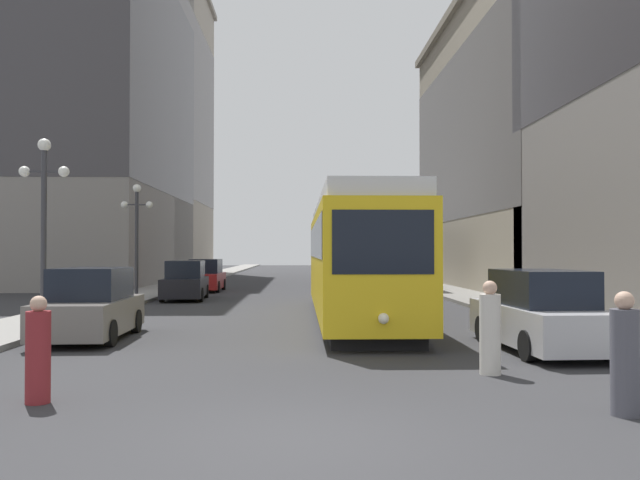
{
  "coord_description": "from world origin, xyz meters",
  "views": [
    {
      "loc": [
        -0.04,
        -7.6,
        2.23
      ],
      "look_at": [
        0.52,
        10.69,
        2.57
      ],
      "focal_mm": 36.2,
      "sensor_mm": 36.0,
      "label": 1
    }
  ],
  "objects": [
    {
      "name": "building_left_corner",
      "position": [
        -15.09,
        38.22,
        13.26
      ],
      "size": [
        12.09,
        21.7,
        25.74
      ],
      "color": "gray",
      "rests_on": "ground"
    },
    {
      "name": "building_left_midblock",
      "position": [
        -14.68,
        51.13,
        14.31
      ],
      "size": [
        11.26,
        22.05,
        27.76
      ],
      "color": "#A89E8E",
      "rests_on": "ground"
    },
    {
      "name": "parked_car_right_far",
      "position": [
        5.38,
        6.81,
        0.84
      ],
      "size": [
        2.0,
        4.77,
        1.82
      ],
      "rotation": [
        0.0,
        0.0,
        3.17
      ],
      "color": "black",
      "rests_on": "ground"
    },
    {
      "name": "sidewalk_left",
      "position": [
        -8.01,
        40.0,
        0.07
      ],
      "size": [
        2.67,
        120.0,
        0.15
      ],
      "primitive_type": "cube",
      "color": "gray",
      "rests_on": "ground"
    },
    {
      "name": "sidewalk_right",
      "position": [
        8.01,
        40.0,
        0.07
      ],
      "size": [
        2.67,
        120.0,
        0.15
      ],
      "primitive_type": "cube",
      "color": "gray",
      "rests_on": "ground"
    },
    {
      "name": "transit_bus",
      "position": [
        5.63,
        31.57,
        1.95
      ],
      "size": [
        2.65,
        11.32,
        3.45
      ],
      "rotation": [
        0.0,
        0.0,
        -0.01
      ],
      "color": "black",
      "rests_on": "ground"
    },
    {
      "name": "lamp_post_left_far",
      "position": [
        -7.28,
        21.13,
        3.52
      ],
      "size": [
        1.41,
        0.36,
        5.08
      ],
      "color": "#333338",
      "rests_on": "sidewalk_left"
    },
    {
      "name": "parked_car_left_mid",
      "position": [
        -5.38,
        9.03,
        0.84
      ],
      "size": [
        1.97,
        4.31,
        1.82
      ],
      "rotation": [
        0.0,
        0.0,
        0.03
      ],
      "color": "black",
      "rests_on": "ground"
    },
    {
      "name": "streetcar",
      "position": [
        1.75,
        13.66,
        2.1
      ],
      "size": [
        2.63,
        15.05,
        3.89
      ],
      "rotation": [
        0.0,
        0.0,
        -0.0
      ],
      "color": "black",
      "rests_on": "ground"
    },
    {
      "name": "pedestrian_crossing_far",
      "position": [
        -3.91,
        2.05,
        0.74
      ],
      "size": [
        0.35,
        0.35,
        1.58
      ],
      "rotation": [
        0.0,
        0.0,
        5.92
      ],
      "color": "maroon",
      "rests_on": "ground"
    },
    {
      "name": "pedestrian_on_sidewalk",
      "position": [
        4.38,
        1.06,
        0.79
      ],
      "size": [
        0.38,
        0.38,
        1.69
      ],
      "rotation": [
        0.0,
        0.0,
        4.93
      ],
      "color": "#4C4C56",
      "rests_on": "ground"
    },
    {
      "name": "lamp_post_left_near",
      "position": [
        -7.28,
        10.79,
        3.64
      ],
      "size": [
        1.41,
        0.36,
        5.29
      ],
      "color": "#333338",
      "rests_on": "sidewalk_left"
    },
    {
      "name": "parked_car_left_far",
      "position": [
        -5.38,
        22.57,
        0.84
      ],
      "size": [
        2.08,
        4.48,
        1.82
      ],
      "rotation": [
        0.0,
        0.0,
        0.06
      ],
      "color": "black",
      "rests_on": "ground"
    },
    {
      "name": "pedestrian_crossing_near",
      "position": [
        3.42,
        4.05,
        0.79
      ],
      "size": [
        0.38,
        0.38,
        1.7
      ],
      "rotation": [
        0.0,
        0.0,
        1.87
      ],
      "color": "beige",
      "rests_on": "ground"
    },
    {
      "name": "building_right_midblock",
      "position": [
        14.55,
        30.92,
        8.85
      ],
      "size": [
        11.0,
        23.72,
        17.25
      ],
      "color": "gray",
      "rests_on": "ground"
    },
    {
      "name": "parked_car_left_near",
      "position": [
        -5.38,
        29.06,
        0.84
      ],
      "size": [
        1.89,
        4.24,
        1.82
      ],
      "rotation": [
        0.0,
        0.0,
        -0.0
      ],
      "color": "black",
      "rests_on": "ground"
    },
    {
      "name": "ground_plane",
      "position": [
        0.0,
        0.0,
        0.0
      ],
      "size": [
        200.0,
        200.0,
        0.0
      ],
      "primitive_type": "plane",
      "color": "#303033"
    }
  ]
}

